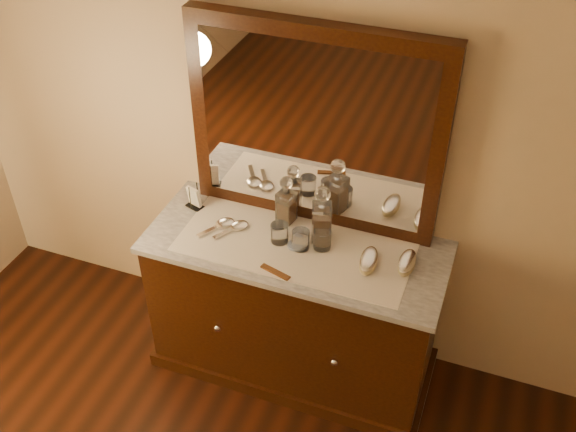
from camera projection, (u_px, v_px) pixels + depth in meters
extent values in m
plane|color=tan|center=(318.00, 114.00, 3.01)|extent=(4.50, 4.50, 0.00)
cube|color=black|center=(295.00, 310.00, 3.41)|extent=(1.40, 0.55, 0.82)
cube|color=black|center=(294.00, 357.00, 3.64)|extent=(1.46, 0.59, 0.08)
sphere|color=silver|center=(218.00, 328.00, 3.26)|extent=(0.04, 0.04, 0.04)
sphere|color=silver|center=(334.00, 362.00, 3.09)|extent=(0.04, 0.04, 0.04)
cube|color=silver|center=(295.00, 247.00, 3.15)|extent=(1.44, 0.59, 0.03)
cube|color=black|center=(315.00, 128.00, 3.01)|extent=(1.20, 0.08, 1.00)
cube|color=white|center=(312.00, 132.00, 2.98)|extent=(1.06, 0.01, 0.86)
cube|color=white|center=(294.00, 247.00, 3.12)|extent=(1.10, 0.45, 0.00)
cylinder|color=silver|center=(295.00, 245.00, 3.12)|extent=(0.09, 0.09, 0.01)
cube|color=brown|center=(275.00, 272.00, 2.98)|extent=(0.15, 0.07, 0.01)
cube|color=black|center=(195.00, 206.00, 3.37)|extent=(0.10, 0.08, 0.01)
cylinder|color=black|center=(190.00, 198.00, 3.31)|extent=(0.01, 0.01, 0.14)
cylinder|color=black|center=(198.00, 193.00, 3.35)|extent=(0.01, 0.01, 0.14)
cube|color=white|center=(194.00, 197.00, 3.33)|extent=(0.08, 0.05, 0.11)
cube|color=brown|center=(286.00, 211.00, 3.24)|extent=(0.08, 0.08, 0.12)
cube|color=white|center=(286.00, 207.00, 3.23)|extent=(0.09, 0.09, 0.17)
cylinder|color=white|center=(286.00, 191.00, 3.17)|extent=(0.04, 0.04, 0.03)
sphere|color=white|center=(286.00, 183.00, 3.14)|extent=(0.08, 0.08, 0.06)
cube|color=brown|center=(321.00, 227.00, 3.13)|extent=(0.09, 0.09, 0.13)
cube|color=white|center=(321.00, 222.00, 3.11)|extent=(0.12, 0.12, 0.19)
cylinder|color=white|center=(322.00, 203.00, 3.04)|extent=(0.05, 0.05, 0.03)
sphere|color=white|center=(323.00, 194.00, 3.01)|extent=(0.09, 0.09, 0.07)
ellipsoid|color=tan|center=(368.00, 262.00, 3.02)|extent=(0.09, 0.18, 0.03)
ellipsoid|color=silver|center=(369.00, 259.00, 3.00)|extent=(0.09, 0.18, 0.03)
ellipsoid|color=tan|center=(407.00, 264.00, 3.01)|extent=(0.08, 0.17, 0.03)
ellipsoid|color=silver|center=(407.00, 261.00, 2.99)|extent=(0.08, 0.17, 0.03)
ellipsoid|color=silver|center=(225.00, 223.00, 3.25)|extent=(0.12, 0.13, 0.02)
cube|color=silver|center=(209.00, 231.00, 3.20)|extent=(0.09, 0.13, 0.01)
ellipsoid|color=silver|center=(239.00, 226.00, 3.23)|extent=(0.12, 0.12, 0.02)
cube|color=silver|center=(224.00, 233.00, 3.19)|extent=(0.08, 0.12, 0.01)
cylinder|color=white|center=(301.00, 239.00, 3.09)|extent=(0.09, 0.09, 0.10)
cylinder|color=white|center=(322.00, 239.00, 3.09)|extent=(0.09, 0.09, 0.10)
cylinder|color=white|center=(280.00, 233.00, 3.13)|extent=(0.09, 0.09, 0.10)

